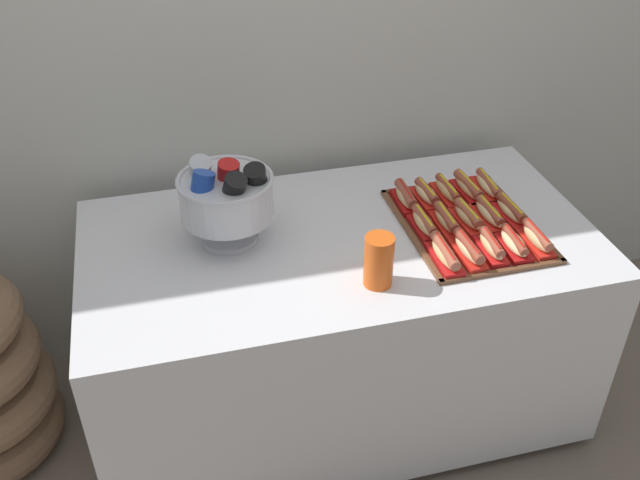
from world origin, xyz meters
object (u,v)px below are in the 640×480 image
buffet_table (339,321)px  hot_dog_7 (468,217)px  serving_tray (467,225)px  hot_dog_4 (537,239)px  hot_dog_2 (491,246)px  hot_dog_9 (511,211)px  hot_dog_11 (427,195)px  hot_dog_0 (445,254)px  hot_dog_14 (488,186)px  punch_bowl (226,196)px  hot_dog_6 (446,221)px  hot_dog_3 (514,243)px  hot_dog_12 (447,191)px  hot_dog_10 (406,197)px  cup_stack (379,261)px  hot_dog_13 (468,188)px  hot_dog_1 (468,250)px  hot_dog_5 (424,224)px

buffet_table → hot_dog_7: 0.57m
serving_tray → hot_dog_4: 0.23m
hot_dog_4 → hot_dog_2: bearing=-179.6°
hot_dog_9 → hot_dog_11: bearing=144.1°
hot_dog_2 → hot_dog_7: (-0.00, 0.16, 0.00)m
hot_dog_0 → hot_dog_14: size_ratio=1.01×
hot_dog_0 → punch_bowl: punch_bowl is taller
hot_dog_6 → hot_dog_7: hot_dog_7 is taller
buffet_table → hot_dog_3: 0.65m
hot_dog_7 → hot_dog_12: bearing=90.4°
hot_dog_6 → hot_dog_10: 0.18m
cup_stack → hot_dog_12: bearing=45.2°
hot_dog_2 → hot_dog_13: (0.07, 0.33, 0.00)m
hot_dog_10 → buffet_table: bearing=-155.5°
hot_dog_1 → hot_dog_6: (-0.00, 0.16, -0.00)m
serving_tray → hot_dog_7: 0.03m
hot_dog_7 → hot_dog_10: 0.22m
hot_dog_4 → hot_dog_7: bearing=132.6°
hot_dog_1 → hot_dog_3: size_ratio=1.05×
buffet_table → hot_dog_10: hot_dog_10 is taller
hot_dog_6 → hot_dog_7: bearing=0.4°
hot_dog_7 → hot_dog_6: bearing=-179.6°
hot_dog_10 → hot_dog_14: (0.30, 0.00, -0.00)m
hot_dog_5 → hot_dog_3: bearing=-35.9°
hot_dog_2 → hot_dog_11: size_ratio=1.00×
hot_dog_14 → hot_dog_0: bearing=-131.9°
hot_dog_1 → hot_dog_14: hot_dog_1 is taller
hot_dog_11 → hot_dog_12: size_ratio=0.89×
hot_dog_13 → hot_dog_12: bearing=-179.6°
hot_dog_0 → hot_dog_1: (0.07, 0.00, 0.00)m
hot_dog_6 → hot_dog_11: same height
hot_dog_5 → hot_dog_11: bearing=65.9°
hot_dog_1 → hot_dog_7: same height
hot_dog_3 → hot_dog_12: size_ratio=0.93×
hot_dog_7 → hot_dog_12: size_ratio=0.98×
buffet_table → hot_dog_14: size_ratio=9.03×
buffet_table → punch_bowl: bearing=168.2°
hot_dog_1 → hot_dog_9: hot_dog_1 is taller
cup_stack → hot_dog_3: bearing=5.3°
hot_dog_14 → hot_dog_7: bearing=-131.9°
hot_dog_0 → hot_dog_13: bearing=56.1°
serving_tray → hot_dog_12: 0.17m
hot_dog_1 → hot_dog_10: same height
hot_dog_0 → hot_dog_10: bearing=90.4°
hot_dog_11 → hot_dog_13: 0.15m
hot_dog_9 → hot_dog_2: bearing=-131.9°
buffet_table → serving_tray: size_ratio=3.06×
hot_dog_13 → cup_stack: 0.58m
hot_dog_11 → hot_dog_12: hot_dog_12 is taller
hot_dog_13 → hot_dog_3: bearing=-89.6°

